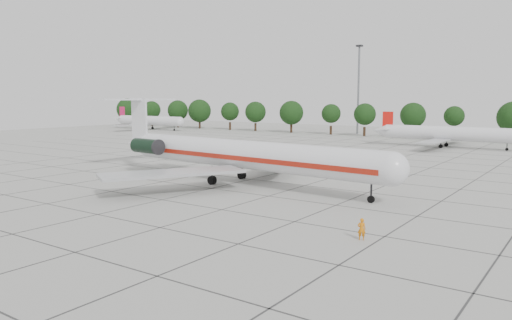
{
  "coord_description": "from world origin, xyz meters",
  "views": [
    {
      "loc": [
        29.21,
        -44.0,
        10.57
      ],
      "look_at": [
        -3.06,
        2.02,
        3.5
      ],
      "focal_mm": 35.0,
      "sensor_mm": 36.0,
      "label": 1
    }
  ],
  "objects_px": {
    "ground_crew": "(362,229)",
    "bg_airliner_c": "(448,134)",
    "bg_airliner_a": "(149,121)",
    "floodlight_mast": "(358,84)",
    "main_airliner": "(231,153)"
  },
  "relations": [
    {
      "from": "main_airliner",
      "to": "bg_airliner_c",
      "type": "bearing_deg",
      "value": 84.99
    },
    {
      "from": "bg_airliner_c",
      "to": "bg_airliner_a",
      "type": "bearing_deg",
      "value": 176.89
    },
    {
      "from": "bg_airliner_c",
      "to": "floodlight_mast",
      "type": "relative_size",
      "value": 1.11
    },
    {
      "from": "bg_airliner_c",
      "to": "floodlight_mast",
      "type": "bearing_deg",
      "value": 140.43
    },
    {
      "from": "bg_airliner_a",
      "to": "bg_airliner_c",
      "type": "height_order",
      "value": "same"
    },
    {
      "from": "ground_crew",
      "to": "bg_airliner_a",
      "type": "xyz_separation_m",
      "value": [
        -109.3,
        80.61,
        2.08
      ]
    },
    {
      "from": "floodlight_mast",
      "to": "bg_airliner_c",
      "type": "bearing_deg",
      "value": -39.57
    },
    {
      "from": "bg_airliner_c",
      "to": "floodlight_mast",
      "type": "distance_m",
      "value": 43.14
    },
    {
      "from": "main_airliner",
      "to": "bg_airliner_a",
      "type": "relative_size",
      "value": 1.58
    },
    {
      "from": "ground_crew",
      "to": "bg_airliner_a",
      "type": "distance_m",
      "value": 135.82
    },
    {
      "from": "bg_airliner_a",
      "to": "floodlight_mast",
      "type": "bearing_deg",
      "value": 18.27
    },
    {
      "from": "ground_crew",
      "to": "bg_airliner_c",
      "type": "relative_size",
      "value": 0.06
    },
    {
      "from": "bg_airliner_a",
      "to": "floodlight_mast",
      "type": "height_order",
      "value": "floodlight_mast"
    },
    {
      "from": "ground_crew",
      "to": "bg_airliner_c",
      "type": "xyz_separation_m",
      "value": [
        -12.81,
        75.36,
        2.08
      ]
    },
    {
      "from": "ground_crew",
      "to": "floodlight_mast",
      "type": "bearing_deg",
      "value": -91.3
    }
  ]
}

